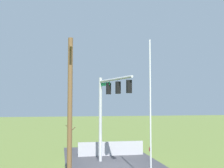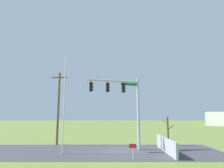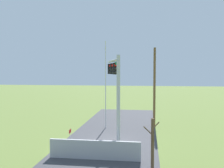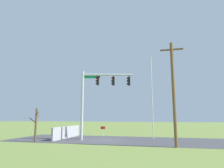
# 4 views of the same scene
# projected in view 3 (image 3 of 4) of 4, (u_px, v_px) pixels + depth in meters

# --- Properties ---
(ground_plane) EXTENTS (160.00, 160.00, 0.00)m
(ground_plane) POSITION_uv_depth(u_px,v_px,m) (110.00, 142.00, 22.15)
(ground_plane) COLOR olive
(road_surface) EXTENTS (28.00, 8.00, 0.01)m
(road_surface) POSITION_uv_depth(u_px,v_px,m) (116.00, 131.00, 26.11)
(road_surface) COLOR #3D3D42
(road_surface) RESTS_ON ground_plane
(sidewalk_corner) EXTENTS (6.00, 6.00, 0.01)m
(sidewalk_corner) POSITION_uv_depth(u_px,v_px,m) (117.00, 154.00, 18.91)
(sidewalk_corner) COLOR #B7B5AD
(sidewalk_corner) RESTS_ON ground_plane
(retaining_fence) EXTENTS (0.20, 6.38, 1.33)m
(retaining_fence) POSITION_uv_depth(u_px,v_px,m) (95.00, 150.00, 17.70)
(retaining_fence) COLOR #A8A8AD
(retaining_fence) RESTS_ON ground_plane
(signal_mast) EXTENTS (5.47, 1.75, 7.33)m
(signal_mast) POSITION_uv_depth(u_px,v_px,m) (115.00, 83.00, 21.14)
(signal_mast) COLOR #B2B5BA
(signal_mast) RESTS_ON ground_plane
(flagpole) EXTENTS (0.10, 0.10, 9.22)m
(flagpole) POSITION_uv_depth(u_px,v_px,m) (106.00, 85.00, 27.16)
(flagpole) COLOR silver
(flagpole) RESTS_ON ground_plane
(utility_pole) EXTENTS (1.90, 0.26, 8.65)m
(utility_pole) POSITION_uv_depth(u_px,v_px,m) (154.00, 85.00, 28.42)
(utility_pole) COLOR brown
(utility_pole) RESTS_ON ground_plane
(bare_tree) EXTENTS (1.27, 1.02, 3.21)m
(bare_tree) POSITION_uv_depth(u_px,v_px,m) (153.00, 143.00, 15.75)
(bare_tree) COLOR brown
(bare_tree) RESTS_ON ground_plane
(open_sign) EXTENTS (0.56, 0.04, 1.22)m
(open_sign) POSITION_uv_depth(u_px,v_px,m) (70.00, 133.00, 21.50)
(open_sign) COLOR silver
(open_sign) RESTS_ON ground_plane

